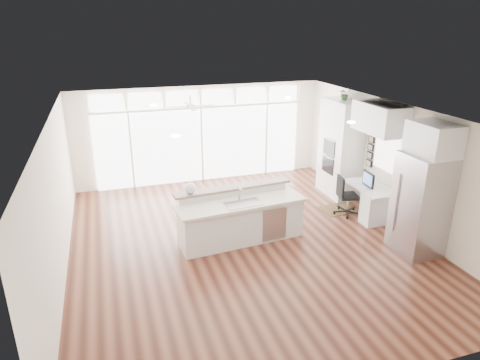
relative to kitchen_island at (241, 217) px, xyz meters
name	(u,v)px	position (x,y,z in m)	size (l,w,h in m)	color
floor	(246,242)	(0.07, -0.10, -0.54)	(7.00, 8.00, 0.02)	#401D13
ceiling	(247,114)	(0.07, -0.10, 2.17)	(7.00, 8.00, 0.02)	white
wall_back	(201,134)	(0.07, 3.90, 0.82)	(7.00, 0.04, 2.70)	white
wall_front	(358,298)	(0.07, -4.10, 0.82)	(7.00, 0.04, 2.70)	white
wall_left	(56,203)	(-3.43, -0.10, 0.82)	(0.04, 8.00, 2.70)	white
wall_right	(396,164)	(3.57, -0.10, 0.82)	(0.04, 8.00, 2.70)	white
glass_wall	(202,145)	(0.07, 3.84, 0.52)	(5.80, 0.06, 2.08)	white
transom_row	(200,98)	(0.07, 3.84, 1.85)	(5.90, 0.06, 0.40)	white
desk_window	(387,152)	(3.53, 0.20, 1.02)	(0.04, 0.85, 0.85)	silver
ceiling_fan	(190,102)	(-0.43, 2.70, 1.95)	(1.16, 1.16, 0.32)	white
recessed_lights	(243,113)	(0.07, 0.10, 2.15)	(3.40, 3.00, 0.02)	white
oven_cabinet	(340,149)	(3.24, 1.70, 0.72)	(0.64, 1.20, 2.50)	white
desk_nook	(369,202)	(3.20, 0.20, -0.15)	(0.72, 1.30, 0.76)	white
upper_cabinets	(380,118)	(3.24, 0.20, 1.82)	(0.64, 1.30, 0.64)	white
refrigerator	(420,204)	(3.18, -1.45, 0.47)	(0.76, 0.90, 2.00)	#A8A8AD
fridge_cabinet	(434,139)	(3.24, -1.45, 1.77)	(0.64, 0.90, 0.60)	white
framed_photos	(370,151)	(3.53, 0.82, 0.87)	(0.06, 0.22, 0.80)	black
kitchen_island	(241,217)	(0.00, 0.00, 0.00)	(2.68, 1.01, 1.07)	white
rug	(339,209)	(2.77, 0.77, -0.53)	(0.88, 0.64, 0.01)	#322210
office_chair	(348,196)	(2.81, 0.48, -0.06)	(0.49, 0.45, 0.94)	black
fishbowl	(190,188)	(-0.98, 0.31, 0.64)	(0.22, 0.22, 0.22)	silver
monitor	(368,179)	(3.12, 0.20, 0.42)	(0.08, 0.45, 0.38)	black
keyboard	(361,187)	(2.95, 0.20, 0.24)	(0.13, 0.34, 0.02)	white
potted_plant	(345,95)	(3.24, 1.70, 2.09)	(0.29, 0.32, 0.25)	#315F29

